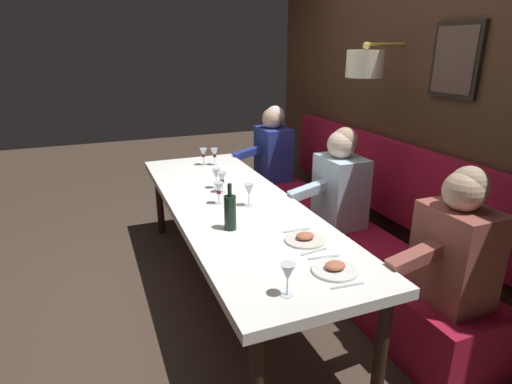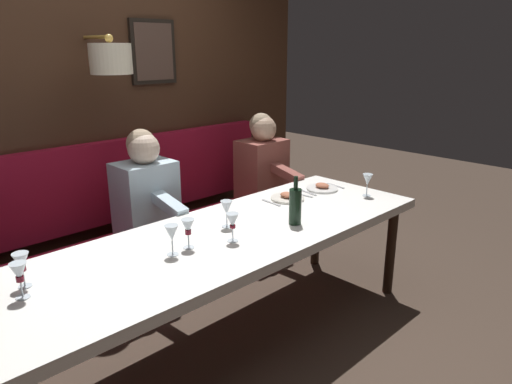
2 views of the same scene
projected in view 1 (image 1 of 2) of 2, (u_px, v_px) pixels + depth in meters
The scene contains 17 objects.
ground_plane at pixel (236, 290), 3.30m from camera, with size 12.00×12.00×0.00m, color #423328.
dining_table at pixel (234, 211), 3.07m from camera, with size 0.90×2.81×0.74m.
banquette_bench at pixel (334, 246), 3.54m from camera, with size 0.52×3.01×0.45m, color maroon.
back_wall_panel at pixel (404, 107), 3.36m from camera, with size 0.59×4.21×2.90m.
diner_nearest at pixel (457, 241), 2.29m from camera, with size 0.60×0.40×0.79m.
diner_near at pixel (340, 181), 3.31m from camera, with size 0.60×0.40×0.79m.
diner_middle at pixel (273, 146), 4.45m from camera, with size 0.60×0.40×0.79m.
place_setting_0 at pixel (335, 269), 2.13m from camera, with size 0.24×0.33×0.05m.
place_setting_1 at pixel (305, 239), 2.46m from camera, with size 0.24×0.32×0.05m.
wine_glass_0 at pixel (222, 178), 3.24m from camera, with size 0.07×0.07×0.16m.
wine_glass_1 at pixel (203, 153), 3.99m from camera, with size 0.07×0.07×0.16m.
wine_glass_2 at pixel (214, 153), 3.98m from camera, with size 0.07×0.07×0.16m.
wine_glass_3 at pixel (216, 174), 3.33m from camera, with size 0.07×0.07×0.16m.
wine_glass_4 at pixel (219, 189), 3.00m from camera, with size 0.07×0.07×0.16m.
wine_glass_5 at pixel (288, 273), 1.89m from camera, with size 0.07×0.07×0.16m.
wine_glass_6 at pixel (249, 191), 2.96m from camera, with size 0.07×0.07×0.16m.
wine_bottle at pixel (230, 212), 2.58m from camera, with size 0.08×0.08×0.30m.
Camera 1 is at (-0.92, -2.71, 1.83)m, focal length 29.25 mm.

